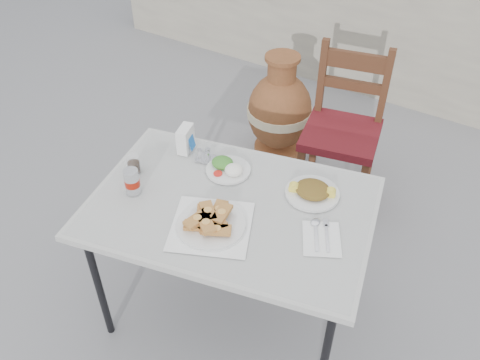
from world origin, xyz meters
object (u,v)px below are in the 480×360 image
Objects in this scene: cafe_table at (231,213)px; chair at (343,128)px; soda_can at (132,181)px; terracotta_urn at (280,112)px; salad_rice_plate at (228,167)px; salad_chopped_plate at (312,191)px; pide_plate at (211,221)px; cola_glass at (134,165)px; napkin_holder at (186,139)px; condiment_caddy at (205,156)px.

chair is at bearing 86.63° from cafe_table.
soda_can is 1.55m from terracotta_urn.
salad_rice_plate is at bearing 52.07° from soda_can.
pide_plate is at bearing -123.40° from salad_chopped_plate.
soda_can is 1.37× the size of cola_glass.
salad_chopped_plate is 0.95m from chair.
napkin_holder is at bearing -87.26° from terracotta_urn.
cafe_table is 5.68× the size of salad_chopped_plate.
soda_can is 0.38m from napkin_holder.
cola_glass reaches higher than salad_rice_plate.
cafe_table is at bearing -35.99° from condiment_caddy.
salad_rice_plate is 2.39× the size of cola_glass.
salad_chopped_plate is at bearing 8.49° from salad_rice_plate.
salad_rice_plate is (-0.15, 0.35, -0.01)m from pide_plate.
terracotta_urn is at bearing 87.83° from cola_glass.
napkin_holder is 1.27× the size of condiment_caddy.
cola_glass is at bearing -174.33° from cafe_table.
salad_rice_plate is 0.21× the size of chair.
pide_plate is at bearing -67.28° from salad_rice_plate.
cola_glass is (-0.79, -0.30, 0.02)m from salad_chopped_plate.
cafe_table is at bearing -137.39° from salad_chopped_plate.
salad_rice_plate is 0.44m from cola_glass.
terracotta_urn is (-0.73, 1.07, -0.41)m from salad_chopped_plate.
soda_can is 1.43m from chair.
napkin_holder is at bearing 151.82° from cafe_table.
napkin_holder is (0.01, 0.38, 0.00)m from soda_can.
condiment_caddy is at bearing 47.42° from cola_glass.
napkin_holder is (-0.68, -0.03, 0.05)m from salad_chopped_plate.
pide_plate is 2.05× the size of salad_rice_plate.
salad_chopped_plate is 0.81m from soda_can.
cola_glass is 0.87× the size of condiment_caddy.
soda_can is (-0.42, -0.16, 0.11)m from cafe_table.
cola_glass is at bearing -158.91° from salad_chopped_plate.
condiment_caddy reaches higher than cafe_table.
pide_plate is 1.78× the size of salad_chopped_plate.
salad_rice_plate is 1.24m from terracotta_urn.
napkin_holder is at bearing 68.78° from cola_glass.
cola_glass reaches higher than cafe_table.
chair reaches higher than cafe_table.
salad_rice_plate is 0.87× the size of salad_chopped_plate.
cola_glass is at bearing 129.90° from soda_can.
soda_can is at bearing -127.93° from salad_rice_plate.
chair is at bearing 103.01° from salad_chopped_plate.
napkin_holder is (-0.27, 0.03, 0.05)m from salad_rice_plate.
salad_chopped_plate is at bearing 21.09° from cola_glass.
napkin_holder is at bearing 137.75° from pide_plate.
chair is at bearing 77.75° from salad_rice_plate.
cafe_table is at bearing 5.67° from cola_glass.
condiment_caddy is at bearing -122.42° from chair.
pide_plate is 0.53m from cola_glass.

